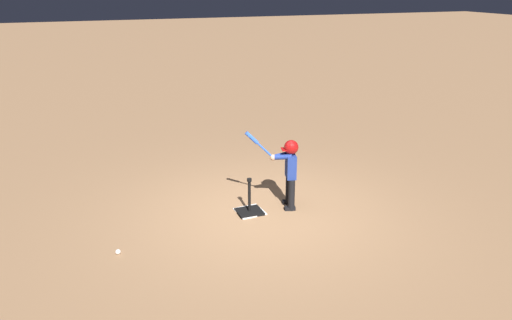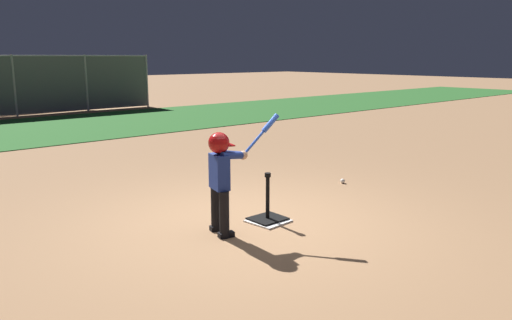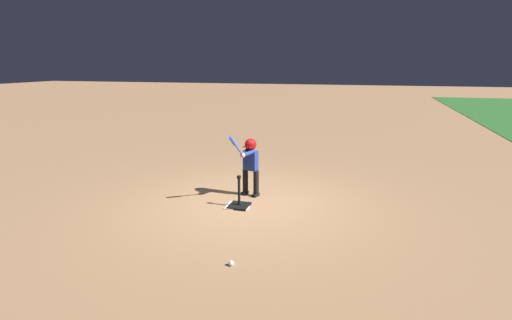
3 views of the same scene
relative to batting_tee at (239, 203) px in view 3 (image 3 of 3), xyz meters
name	(u,v)px [view 3 (image 3 of 3)]	position (x,y,z in m)	size (l,w,h in m)	color
ground_plane	(248,203)	(-0.22, 0.11, -0.09)	(90.00, 90.00, 0.00)	#99704C
home_plate	(238,206)	(-0.02, -0.03, -0.08)	(0.44, 0.44, 0.02)	white
batting_tee	(239,203)	(0.00, 0.00, 0.00)	(0.41, 0.37, 0.62)	black
batter_child	(250,160)	(-0.70, 0.01, 0.67)	(0.87, 0.42, 1.36)	black
baseball	(231,263)	(2.19, 0.60, -0.05)	(0.07, 0.07, 0.07)	white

